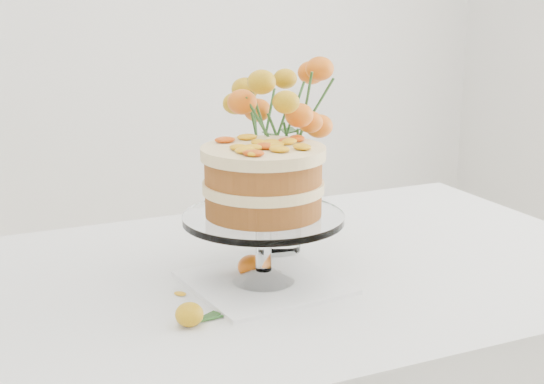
% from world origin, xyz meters
% --- Properties ---
extents(table, '(1.43, 0.93, 0.76)m').
position_xyz_m(table, '(0.00, 0.00, 0.67)').
color(table, tan).
rests_on(table, ground).
extents(napkin, '(0.30, 0.30, 0.01)m').
position_xyz_m(napkin, '(-0.10, -0.07, 0.76)').
color(napkin, white).
rests_on(napkin, table).
extents(cake_stand, '(0.31, 0.31, 0.28)m').
position_xyz_m(cake_stand, '(-0.10, -0.07, 0.95)').
color(cake_stand, white).
rests_on(cake_stand, napkin).
extents(rose_vase, '(0.38, 0.38, 0.45)m').
position_xyz_m(rose_vase, '(0.01, 0.08, 1.02)').
color(rose_vase, white).
rests_on(rose_vase, table).
extents(loose_rose_near, '(0.09, 0.05, 0.04)m').
position_xyz_m(loose_rose_near, '(-0.29, -0.19, 0.78)').
color(loose_rose_near, gold).
rests_on(loose_rose_near, table).
extents(loose_rose_far, '(0.10, 0.05, 0.05)m').
position_xyz_m(loose_rose_far, '(-0.10, -0.02, 0.78)').
color(loose_rose_far, orange).
rests_on(loose_rose_far, table).
extents(stray_petal_a, '(0.03, 0.02, 0.00)m').
position_xyz_m(stray_petal_a, '(-0.12, -0.10, 0.76)').
color(stray_petal_a, '#F0A50F').
rests_on(stray_petal_a, table).
extents(stray_petal_b, '(0.03, 0.02, 0.00)m').
position_xyz_m(stray_petal_b, '(-0.02, -0.14, 0.76)').
color(stray_petal_b, '#F0A50F').
rests_on(stray_petal_b, table).
extents(stray_petal_c, '(0.03, 0.02, 0.00)m').
position_xyz_m(stray_petal_c, '(0.02, -0.18, 0.76)').
color(stray_petal_c, '#F0A50F').
rests_on(stray_petal_c, table).
extents(stray_petal_d, '(0.03, 0.02, 0.00)m').
position_xyz_m(stray_petal_d, '(-0.26, -0.05, 0.76)').
color(stray_petal_d, '#F0A50F').
rests_on(stray_petal_d, table).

